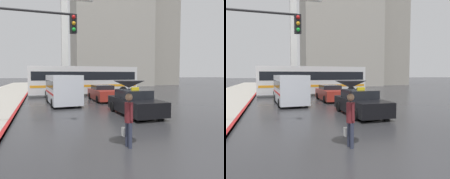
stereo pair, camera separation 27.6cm
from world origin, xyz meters
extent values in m
plane|color=#2D2D30|center=(0.00, 0.00, 0.00)|extent=(300.00, 300.00, 0.00)
cube|color=black|center=(1.49, 7.23, 0.55)|extent=(1.80, 4.54, 0.76)
cube|color=black|center=(1.49, 7.46, 1.17)|extent=(1.58, 2.04, 0.48)
cylinder|color=black|center=(2.35, 5.82, 0.30)|extent=(0.20, 0.60, 0.60)
cylinder|color=black|center=(0.64, 5.82, 0.30)|extent=(0.20, 0.60, 0.60)
cylinder|color=black|center=(2.35, 8.64, 0.30)|extent=(0.20, 0.60, 0.60)
cylinder|color=black|center=(0.64, 8.64, 0.30)|extent=(0.20, 0.60, 0.60)
cube|color=yellow|center=(1.49, 7.23, 1.49)|extent=(0.44, 0.16, 0.16)
cube|color=#A52D23|center=(1.62, 14.25, 0.57)|extent=(1.80, 4.52, 0.82)
cube|color=black|center=(1.62, 14.48, 1.17)|extent=(1.58, 2.03, 0.37)
cylinder|color=black|center=(2.48, 12.85, 0.30)|extent=(0.20, 0.60, 0.60)
cylinder|color=black|center=(0.77, 12.85, 0.30)|extent=(0.20, 0.60, 0.60)
cylinder|color=black|center=(2.48, 15.65, 0.30)|extent=(0.20, 0.60, 0.60)
cylinder|color=black|center=(0.77, 15.65, 0.30)|extent=(0.20, 0.60, 0.60)
cube|color=silver|center=(-1.98, 13.08, 1.21)|extent=(2.32, 5.55, 2.08)
cube|color=black|center=(-1.98, 13.08, 1.57)|extent=(2.32, 5.12, 0.54)
cube|color=red|center=(-1.98, 13.08, 0.94)|extent=(2.33, 5.34, 0.14)
cylinder|color=black|center=(-0.94, 11.51, 0.32)|extent=(0.24, 0.64, 0.63)
cylinder|color=black|center=(-2.83, 11.40, 0.32)|extent=(0.24, 0.64, 0.63)
cylinder|color=black|center=(-1.13, 14.77, 0.32)|extent=(0.24, 0.64, 0.63)
cylinder|color=black|center=(-3.03, 14.66, 0.32)|extent=(0.24, 0.64, 0.63)
cube|color=silver|center=(1.07, 19.71, 1.72)|extent=(11.77, 2.89, 2.90)
cube|color=black|center=(1.07, 19.71, 2.15)|extent=(11.18, 2.89, 0.89)
cube|color=orange|center=(1.07, 19.71, 1.11)|extent=(11.42, 2.90, 0.24)
cylinder|color=black|center=(5.12, 21.04, 0.48)|extent=(0.97, 0.31, 0.96)
cylinder|color=black|center=(5.20, 18.64, 0.48)|extent=(0.97, 0.31, 0.96)
cylinder|color=black|center=(-2.77, 20.78, 0.48)|extent=(0.97, 0.31, 0.96)
cylinder|color=black|center=(-2.69, 18.38, 0.48)|extent=(0.97, 0.31, 0.96)
cylinder|color=#2D3347|center=(-1.03, 2.02, 0.40)|extent=(0.13, 0.13, 0.79)
cylinder|color=#2D3347|center=(-1.04, 2.24, 0.40)|extent=(0.13, 0.13, 0.79)
cylinder|color=maroon|center=(-1.03, 2.13, 1.11)|extent=(0.29, 0.29, 0.63)
sphere|color=#997051|center=(-1.03, 2.13, 1.59)|extent=(0.23, 0.23, 0.23)
cylinder|color=maroon|center=(-1.02, 1.96, 1.15)|extent=(0.07, 0.07, 0.53)
cylinder|color=maroon|center=(-1.04, 2.31, 1.15)|extent=(0.07, 0.07, 0.53)
cone|color=#232328|center=(-1.03, 2.13, 1.99)|extent=(0.98, 0.98, 0.22)
cylinder|color=black|center=(-1.03, 2.13, 1.66)|extent=(0.02, 0.02, 0.67)
cube|color=white|center=(-1.10, 2.38, 0.44)|extent=(0.11, 0.19, 0.28)
cylinder|color=black|center=(-4.02, 5.48, 4.86)|extent=(3.57, 0.10, 0.10)
cube|color=black|center=(-2.23, 5.48, 4.46)|extent=(0.28, 0.28, 0.80)
sphere|color=red|center=(-2.23, 5.32, 4.72)|extent=(0.16, 0.16, 0.16)
sphere|color=orange|center=(-2.23, 5.32, 4.46)|extent=(0.16, 0.16, 0.16)
sphere|color=green|center=(-2.23, 5.32, 4.20)|extent=(0.16, 0.16, 0.16)
cube|color=#A39E93|center=(10.33, 38.32, 15.39)|extent=(15.36, 8.27, 30.79)
cube|color=gray|center=(20.57, 42.20, 14.19)|extent=(10.19, 10.68, 28.39)
cube|color=white|center=(-0.07, 28.32, 9.45)|extent=(0.90, 0.90, 18.90)
camera|label=1|loc=(-3.67, -4.10, 2.29)|focal=35.00mm
camera|label=2|loc=(-3.40, -4.19, 2.29)|focal=35.00mm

